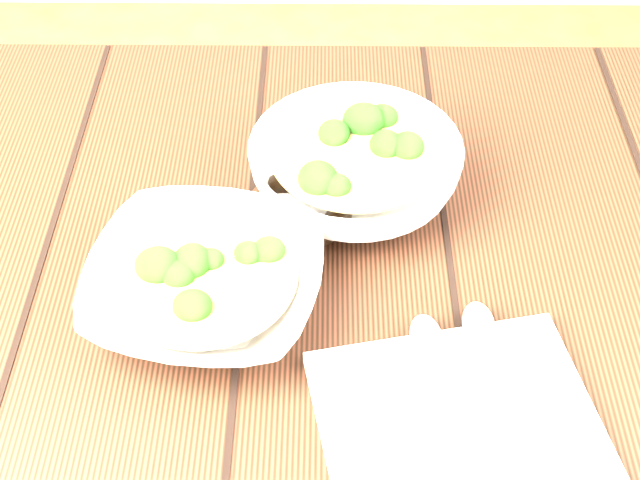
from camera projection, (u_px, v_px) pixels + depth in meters
table at (270, 356)px, 0.94m from camera, size 1.20×0.80×0.75m
soup_bowl_front at (205, 284)px, 0.81m from camera, size 0.25×0.25×0.06m
soup_bowl_back at (355, 169)px, 0.91m from camera, size 0.26×0.26×0.08m
trivet at (300, 209)px, 0.90m from camera, size 0.12×0.12×0.03m
napkin at (459, 424)px, 0.74m from camera, size 0.26×0.23×0.01m
spoon_left at (433, 372)px, 0.76m from camera, size 0.03×0.19×0.01m
spoon_right at (483, 358)px, 0.77m from camera, size 0.03×0.19×0.01m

